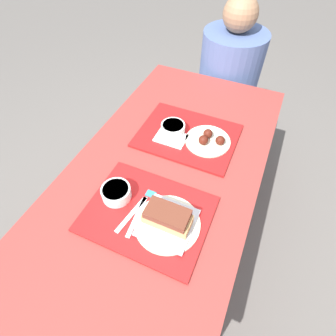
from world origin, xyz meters
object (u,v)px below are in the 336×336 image
object	(u,v)px
person_seated_across	(231,65)
bowl_coleslaw_far	(173,128)
tray_near	(148,214)
tray_far	(187,136)
wings_plate_far	(209,140)
bowl_coleslaw_near	(116,192)
brisket_sandwich_plate	(167,220)

from	to	relation	value
person_seated_across	bowl_coleslaw_far	bearing A→B (deg)	-95.50
tray_near	tray_far	distance (m)	0.44
bowl_coleslaw_far	wings_plate_far	world-z (taller)	wings_plate_far
tray_near	bowl_coleslaw_far	distance (m)	0.44
tray_far	bowl_coleslaw_near	bearing A→B (deg)	-105.97
tray_near	bowl_coleslaw_far	bearing A→B (deg)	100.99
tray_far	bowl_coleslaw_near	world-z (taller)	bowl_coleslaw_near
tray_near	wings_plate_far	bearing A→B (deg)	78.66
tray_far	bowl_coleslaw_far	bearing A→B (deg)	-168.27
brisket_sandwich_plate	bowl_coleslaw_far	world-z (taller)	brisket_sandwich_plate
tray_far	brisket_sandwich_plate	world-z (taller)	brisket_sandwich_plate
wings_plate_far	person_seated_across	bearing A→B (deg)	97.23
tray_near	person_seated_across	xyz separation A→B (m)	(-0.01, 1.20, -0.03)
brisket_sandwich_plate	bowl_coleslaw_far	size ratio (longest dim) A/B	2.11
bowl_coleslaw_far	wings_plate_far	xyz separation A→B (m)	(0.17, 0.01, -0.01)
bowl_coleslaw_far	person_seated_across	distance (m)	0.77
tray_far	bowl_coleslaw_near	distance (m)	0.44
tray_far	brisket_sandwich_plate	xyz separation A→B (m)	(0.10, -0.45, 0.04)
tray_near	bowl_coleslaw_far	size ratio (longest dim) A/B	4.03
tray_far	bowl_coleslaw_near	xyz separation A→B (m)	(-0.12, -0.42, 0.03)
tray_far	bowl_coleslaw_near	size ratio (longest dim) A/B	4.03
tray_near	bowl_coleslaw_far	xyz separation A→B (m)	(-0.08, 0.43, 0.03)
tray_far	person_seated_across	bearing A→B (deg)	89.52
brisket_sandwich_plate	person_seated_across	xyz separation A→B (m)	(-0.09, 1.21, -0.07)
bowl_coleslaw_near	person_seated_across	xyz separation A→B (m)	(0.13, 1.18, -0.06)
tray_far	bowl_coleslaw_far	size ratio (longest dim) A/B	4.03
bowl_coleslaw_near	wings_plate_far	xyz separation A→B (m)	(0.22, 0.42, -0.01)
bowl_coleslaw_near	wings_plate_far	world-z (taller)	wings_plate_far
tray_far	bowl_coleslaw_far	distance (m)	0.08
bowl_coleslaw_near	bowl_coleslaw_far	xyz separation A→B (m)	(0.05, 0.41, 0.00)
brisket_sandwich_plate	person_seated_across	size ratio (longest dim) A/B	0.35
tray_near	person_seated_across	distance (m)	1.20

